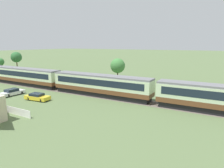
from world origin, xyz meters
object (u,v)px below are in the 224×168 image
Objects in this scene: yard_tree_1 at (118,66)px; parked_car_white at (12,92)px; passenger_train at (102,84)px; parked_car_yellow at (37,97)px; yard_tree_0 at (0,62)px; yard_tree_2 at (16,57)px.

parked_car_white is at bearing -122.56° from yard_tree_1.
passenger_train is 22.66× the size of parked_car_yellow.
parked_car_yellow is (-8.43, -7.98, -1.67)m from passenger_train.
passenger_train is 17.46m from parked_car_white.
passenger_train is at bearing 37.35° from parked_car_yellow.
yard_tree_0 is at bearing 62.69° from parked_car_white.
passenger_train is 51.68m from yard_tree_0.
yard_tree_2 is (-30.55, 23.16, 4.44)m from parked_car_white.
parked_car_yellow is at bearing -25.04° from yard_tree_0.
parked_car_yellow is 21.01m from yard_tree_1.
yard_tree_2 reaches higher than passenger_train.
yard_tree_2 is at bearing 161.71° from passenger_train.
yard_tree_0 is (-41.92, 19.58, 2.81)m from parked_car_yellow.
yard_tree_2 is (4.34, 3.61, 1.64)m from yard_tree_0.
yard_tree_0 is at bearing -140.22° from yard_tree_2.
yard_tree_2 reaches higher than parked_car_white.
parked_car_white is at bearing -37.17° from yard_tree_2.
yard_tree_0 is (-34.89, 19.55, 2.80)m from parked_car_white.
yard_tree_1 is at bearing 0.34° from yard_tree_0.
yard_tree_2 is at bearing 142.24° from parked_car_yellow.
parked_car_white is 38.59m from yard_tree_2.
yard_tree_1 is at bearing 103.25° from passenger_train.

